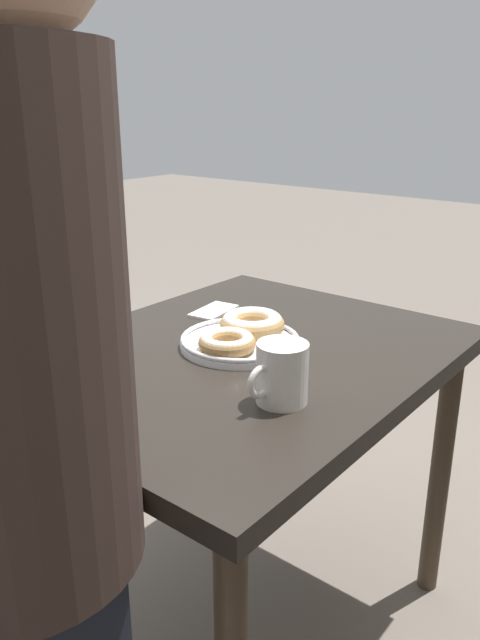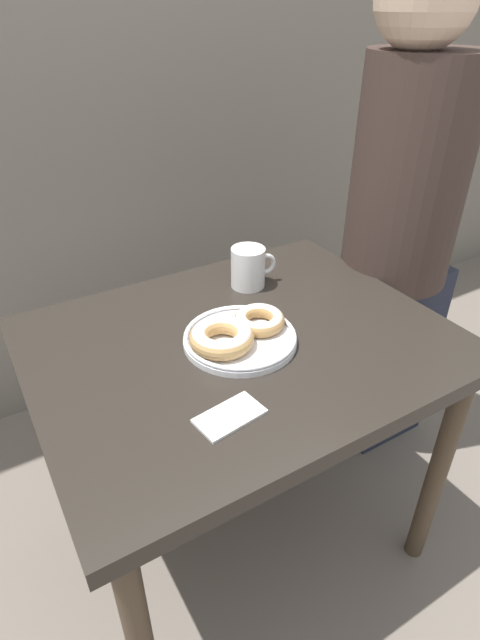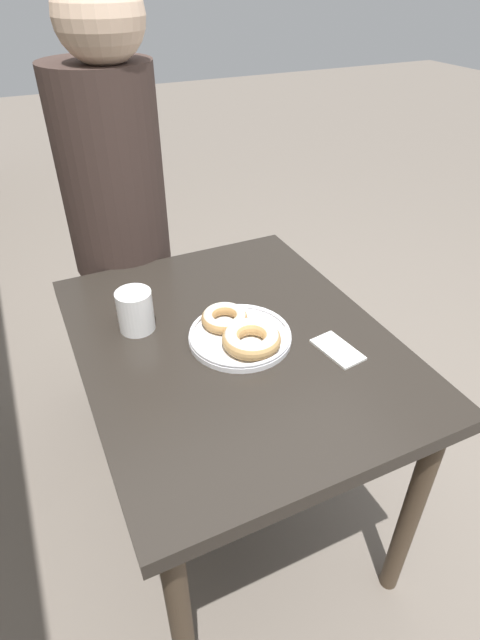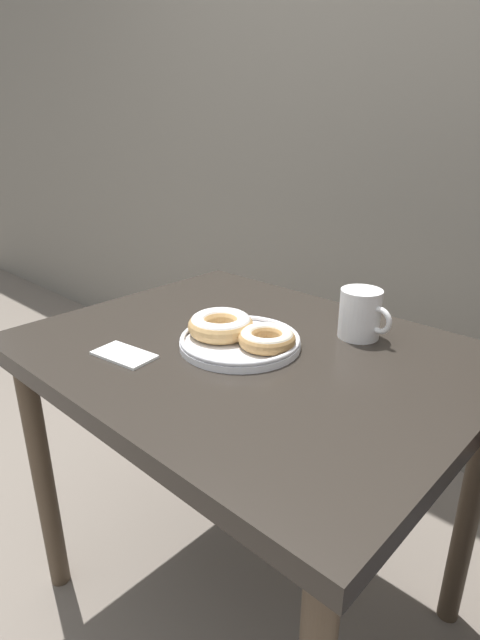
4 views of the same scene
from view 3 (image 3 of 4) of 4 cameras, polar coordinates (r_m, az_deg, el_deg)
The scene contains 6 objects.
ground_plane at distance 1.84m, azimuth 5.44°, elevation -18.53°, with size 14.00×14.00×0.00m, color #70665B.
dining_table at distance 1.30m, azimuth -0.74°, elevation -5.27°, with size 0.93×0.74×0.72m.
donut_plate at distance 1.22m, azimuth 0.10°, elevation -1.46°, with size 0.27×0.25×0.06m.
coffee_mug at distance 1.27m, azimuth -11.89°, elevation 1.13°, with size 0.13×0.09×0.11m.
person_figure at distance 1.69m, azimuth -13.86°, elevation 10.58°, with size 0.39×0.31×1.50m.
napkin at distance 1.22m, azimuth 11.09°, elevation -3.34°, with size 0.14×0.09×0.01m.
Camera 3 is at (-0.90, 0.60, 1.49)m, focal length 28.00 mm.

